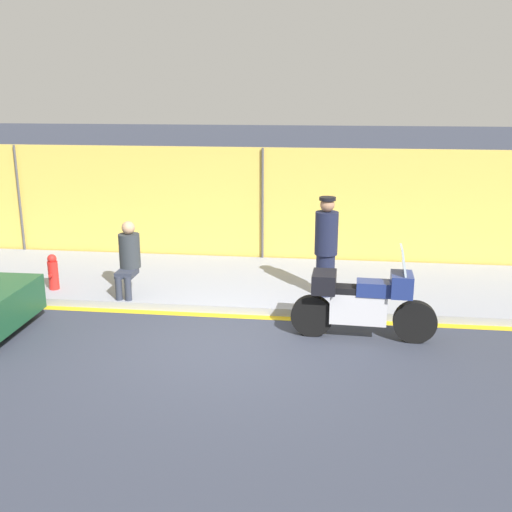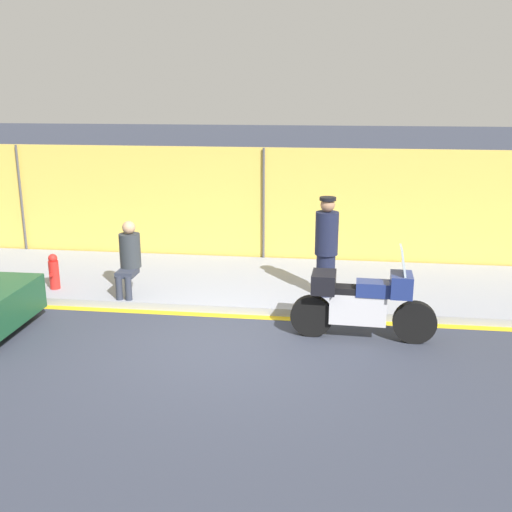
{
  "view_description": "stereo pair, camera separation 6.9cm",
  "coord_description": "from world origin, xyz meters",
  "px_view_note": "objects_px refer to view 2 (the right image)",
  "views": [
    {
      "loc": [
        1.46,
        -8.2,
        3.73
      ],
      "look_at": [
        0.25,
        1.45,
        1.04
      ],
      "focal_mm": 42.0,
      "sensor_mm": 36.0,
      "label": 1
    },
    {
      "loc": [
        1.52,
        -8.19,
        3.73
      ],
      "look_at": [
        0.25,
        1.45,
        1.04
      ],
      "focal_mm": 42.0,
      "sensor_mm": 36.0,
      "label": 2
    }
  ],
  "objects_px": {
    "motorcycle": "(362,302)",
    "fire_hydrant": "(54,272)",
    "person_seated_on_curb": "(129,254)",
    "officer_standing": "(326,246)"
  },
  "relations": [
    {
      "from": "motorcycle",
      "to": "officer_standing",
      "type": "bearing_deg",
      "value": 112.05
    },
    {
      "from": "person_seated_on_curb",
      "to": "fire_hydrant",
      "type": "distance_m",
      "value": 1.56
    },
    {
      "from": "motorcycle",
      "to": "officer_standing",
      "type": "distance_m",
      "value": 1.79
    },
    {
      "from": "motorcycle",
      "to": "fire_hydrant",
      "type": "distance_m",
      "value": 5.78
    },
    {
      "from": "officer_standing",
      "to": "motorcycle",
      "type": "bearing_deg",
      "value": -70.34
    },
    {
      "from": "motorcycle",
      "to": "fire_hydrant",
      "type": "height_order",
      "value": "motorcycle"
    },
    {
      "from": "person_seated_on_curb",
      "to": "fire_hydrant",
      "type": "relative_size",
      "value": 1.99
    },
    {
      "from": "motorcycle",
      "to": "person_seated_on_curb",
      "type": "bearing_deg",
      "value": 165.37
    },
    {
      "from": "fire_hydrant",
      "to": "officer_standing",
      "type": "bearing_deg",
      "value": 3.51
    },
    {
      "from": "motorcycle",
      "to": "person_seated_on_curb",
      "type": "relative_size",
      "value": 1.67
    }
  ]
}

